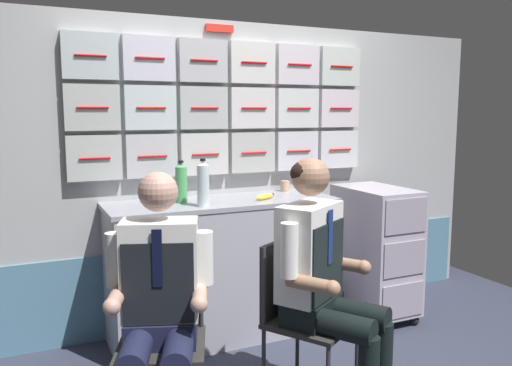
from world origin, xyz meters
name	(u,v)px	position (x,y,z in m)	size (l,w,h in m)	color
galley_bulkhead	(236,168)	(-0.01, 1.37, 1.12)	(4.20, 0.14, 2.15)	#ACAEAE
galley_counter	(223,268)	(-0.23, 1.09, 0.47)	(1.54, 0.53, 0.94)	#A6A7B3
service_trolley	(375,248)	(0.92, 0.93, 0.52)	(0.40, 0.65, 0.97)	black
folding_chair_left	(163,320)	(-0.87, 0.25, 0.53)	(0.51, 0.51, 0.86)	#2D2D33
crew_member_left	(159,299)	(-0.92, 0.10, 0.69)	(0.53, 0.66, 1.26)	black
folding_chair_right	(296,303)	(-0.18, 0.18, 0.53)	(0.55, 0.55, 0.86)	#2D2D33
crew_member_right	(324,273)	(-0.09, 0.05, 0.72)	(0.62, 0.70, 1.30)	black
water_bottle_blue_cap	(181,183)	(-0.50, 1.12, 1.07)	(0.08, 0.08, 0.28)	#4CA45C
water_bottle_tall	(203,184)	(-0.42, 0.93, 1.08)	(0.08, 0.08, 0.30)	silver
coffee_cup_white	(285,186)	(0.34, 1.27, 0.98)	(0.07, 0.07, 0.08)	tan
coffee_cup_spare	(157,196)	(-0.65, 1.18, 0.98)	(0.06, 0.06, 0.08)	navy
snack_banana	(265,197)	(0.04, 1.00, 0.96)	(0.17, 0.10, 0.04)	yellow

